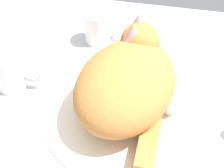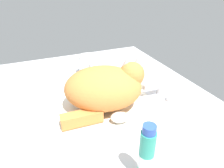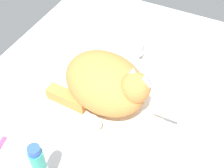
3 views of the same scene
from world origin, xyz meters
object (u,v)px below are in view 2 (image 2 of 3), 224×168
coffee_mug (88,66)px  toothpaste_bottle (146,156)px  rinse_cup (143,73)px  faucet (159,89)px  cat (106,87)px

coffee_mug → toothpaste_bottle: bearing=-4.1°
rinse_cup → toothpaste_bottle: toothpaste_bottle is taller
faucet → rinse_cup: 11.20cm
rinse_cup → coffee_mug: bearing=-129.3°
cat → toothpaste_bottle: (28.98, -2.22, -0.89)cm
faucet → rinse_cup: rinse_cup is taller
faucet → coffee_mug: size_ratio=1.18×
cat → rinse_cup: (-11.35, 21.12, -3.70)cm
faucet → cat: bearing=-89.1°
cat → toothpaste_bottle: cat is taller
coffee_mug → toothpaste_bottle: 56.35cm
faucet → rinse_cup: bearing=-177.1°
faucet → coffee_mug: bearing=-143.5°
rinse_cup → toothpaste_bottle: 46.68cm
coffee_mug → rinse_cup: coffee_mug is taller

